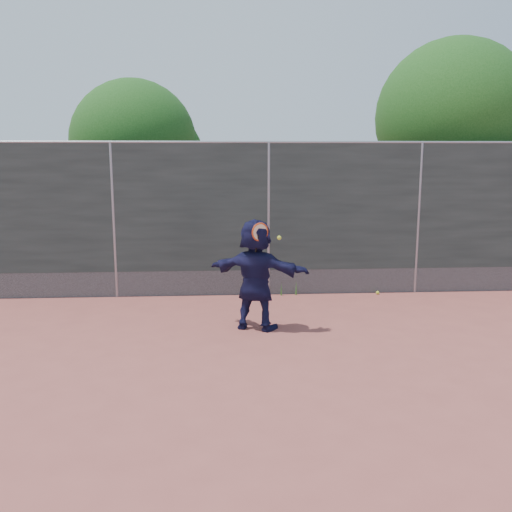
{
  "coord_description": "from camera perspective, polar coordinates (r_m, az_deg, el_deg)",
  "views": [
    {
      "loc": [
        -0.94,
        -7.58,
        2.86
      ],
      "look_at": [
        -0.38,
        1.3,
        1.2
      ],
      "focal_mm": 40.0,
      "sensor_mm": 36.0,
      "label": 1
    }
  ],
  "objects": [
    {
      "name": "ball_ground",
      "position": [
        11.71,
        12.06,
        -3.6
      ],
      "size": [
        0.07,
        0.07,
        0.07
      ],
      "primitive_type": "sphere",
      "color": "#C7D62F",
      "rests_on": "ground"
    },
    {
      "name": "weed_clump",
      "position": [
        11.36,
        2.76,
        -3.3
      ],
      "size": [
        0.68,
        0.07,
        0.3
      ],
      "color": "#387226",
      "rests_on": "ground"
    },
    {
      "name": "ground",
      "position": [
        8.15,
        3.31,
        -9.95
      ],
      "size": [
        80.0,
        80.0,
        0.0
      ],
      "primitive_type": "plane",
      "color": "#9E4C42",
      "rests_on": "ground"
    },
    {
      "name": "fence",
      "position": [
        11.19,
        1.26,
        4.04
      ],
      "size": [
        20.0,
        0.06,
        3.03
      ],
      "color": "#38423D",
      "rests_on": "ground"
    },
    {
      "name": "tree_left",
      "position": [
        14.26,
        -11.47,
        10.71
      ],
      "size": [
        3.15,
        3.0,
        4.53
      ],
      "color": "#382314",
      "rests_on": "ground"
    },
    {
      "name": "player",
      "position": [
        9.11,
        0.0,
        -1.85
      ],
      "size": [
        1.74,
        1.14,
        1.79
      ],
      "primitive_type": "imported",
      "rotation": [
        0.0,
        0.0,
        2.74
      ],
      "color": "#15153B",
      "rests_on": "ground"
    },
    {
      "name": "tree_right",
      "position": [
        14.48,
        19.76,
        12.49
      ],
      "size": [
        3.78,
        3.6,
        5.39
      ],
      "color": "#382314",
      "rests_on": "ground"
    },
    {
      "name": "swing_action",
      "position": [
        8.8,
        0.58,
        2.24
      ],
      "size": [
        0.47,
        0.18,
        0.51
      ],
      "color": "#CA4013",
      "rests_on": "ground"
    }
  ]
}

